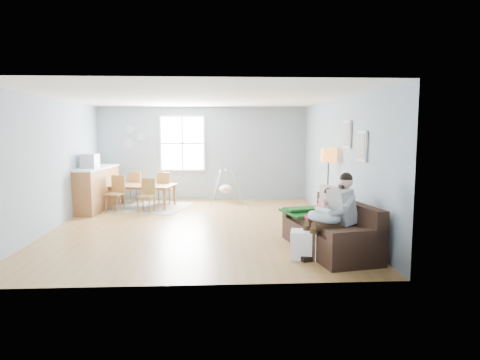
{
  "coord_description": "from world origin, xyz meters",
  "views": [
    {
      "loc": [
        0.39,
        -8.97,
        2.04
      ],
      "look_at": [
        0.87,
        -0.14,
        1.0
      ],
      "focal_mm": 32.0,
      "sensor_mm": 36.0,
      "label": 1
    }
  ],
  "objects": [
    {
      "name": "window",
      "position": [
        -0.6,
        3.46,
        1.65
      ],
      "size": [
        1.32,
        0.08,
        1.62
      ],
      "color": "silver",
      "rests_on": "room"
    },
    {
      "name": "baby_swing",
      "position": [
        0.64,
        2.89,
        0.41
      ],
      "size": [
        0.96,
        0.98,
        0.92
      ],
      "color": "#A5A5AA",
      "rests_on": "room"
    },
    {
      "name": "father",
      "position": [
        2.25,
        -2.31,
        0.73
      ],
      "size": [
        1.01,
        0.63,
        1.36
      ],
      "color": "#939396",
      "rests_on": "sofa"
    },
    {
      "name": "wall_plates",
      "position": [
        -2.0,
        3.47,
        1.83
      ],
      "size": [
        0.67,
        0.02,
        0.66
      ],
      "color": "#96ADB4",
      "rests_on": "room"
    },
    {
      "name": "room",
      "position": [
        0.0,
        0.0,
        2.42
      ],
      "size": [
        8.4,
        9.4,
        3.9
      ],
      "color": "olive"
    },
    {
      "name": "sofa",
      "position": [
        2.33,
        -1.99,
        0.3
      ],
      "size": [
        1.29,
        2.24,
        0.85
      ],
      "color": "black",
      "rests_on": "room"
    },
    {
      "name": "storage_cube",
      "position": [
        1.75,
        -2.38,
        0.22
      ],
      "size": [
        0.47,
        0.44,
        0.44
      ],
      "color": "white",
      "rests_on": "room"
    },
    {
      "name": "infant",
      "position": [
        2.08,
        -2.31,
        0.74
      ],
      "size": [
        0.25,
        0.37,
        0.14
      ],
      "color": "white",
      "rests_on": "nursing_pillow"
    },
    {
      "name": "toddler",
      "position": [
        2.21,
        -1.81,
        0.72
      ],
      "size": [
        0.54,
        0.3,
        0.82
      ],
      "color": "white",
      "rests_on": "sofa"
    },
    {
      "name": "nursing_pillow",
      "position": [
        2.1,
        -2.34,
        0.66
      ],
      "size": [
        0.67,
        0.66,
        0.22
      ],
      "primitive_type": "torus",
      "rotation": [
        0.0,
        0.14,
        0.3
      ],
      "color": "silver",
      "rests_on": "father"
    },
    {
      "name": "dining_table",
      "position": [
        -1.6,
        2.35,
        0.3
      ],
      "size": [
        1.86,
        1.3,
        0.59
      ],
      "primitive_type": "imported",
      "rotation": [
        0.0,
        0.0,
        -0.23
      ],
      "color": "brown",
      "rests_on": "rug"
    },
    {
      "name": "chair_ne",
      "position": [
        -1.04,
        2.79,
        0.5
      ],
      "size": [
        0.51,
        0.51,
        0.89
      ],
      "color": "olive",
      "rests_on": "rug"
    },
    {
      "name": "chair_sw",
      "position": [
        -2.16,
        1.91,
        0.5
      ],
      "size": [
        0.51,
        0.51,
        0.89
      ],
      "color": "olive",
      "rests_on": "rug"
    },
    {
      "name": "rug",
      "position": [
        -1.6,
        2.35,
        0.01
      ],
      "size": [
        2.74,
        2.36,
        0.01
      ],
      "primitive_type": "cube",
      "rotation": [
        0.0,
        0.0,
        -0.28
      ],
      "color": "gray",
      "rests_on": "room"
    },
    {
      "name": "chair_nw",
      "position": [
        -1.85,
        3.02,
        0.49
      ],
      "size": [
        0.51,
        0.51,
        0.87
      ],
      "color": "olive",
      "rests_on": "rug"
    },
    {
      "name": "green_throw",
      "position": [
        2.12,
        -1.32,
        0.54
      ],
      "size": [
        1.14,
        1.03,
        0.04
      ],
      "primitive_type": "cube",
      "rotation": [
        0.0,
        0.0,
        0.28
      ],
      "color": "#12511F",
      "rests_on": "sofa"
    },
    {
      "name": "pictures",
      "position": [
        2.97,
        -1.05,
        1.85
      ],
      "size": [
        0.05,
        1.34,
        0.74
      ],
      "color": "silver",
      "rests_on": "room"
    },
    {
      "name": "beige_pillow",
      "position": [
        2.44,
        -1.41,
        0.78
      ],
      "size": [
        0.28,
        0.53,
        0.51
      ],
      "primitive_type": "cube",
      "rotation": [
        0.0,
        0.0,
        0.29
      ],
      "color": "#BBA98F",
      "rests_on": "sofa"
    },
    {
      "name": "chair_se",
      "position": [
        -1.36,
        1.67,
        0.47
      ],
      "size": [
        0.46,
        0.46,
        0.84
      ],
      "color": "olive",
      "rests_on": "rug"
    },
    {
      "name": "monitor",
      "position": [
        -2.73,
        1.65,
        1.28
      ],
      "size": [
        0.41,
        0.39,
        0.35
      ],
      "color": "#A5A5AA",
      "rests_on": "counter"
    },
    {
      "name": "floor_lamp",
      "position": [
        2.8,
        0.14,
        1.36
      ],
      "size": [
        0.33,
        0.33,
        1.64
      ],
      "color": "black",
      "rests_on": "room"
    },
    {
      "name": "counter",
      "position": [
        -2.7,
        2.03,
        0.56
      ],
      "size": [
        0.79,
        2.02,
        1.1
      ],
      "color": "brown",
      "rests_on": "room"
    }
  ]
}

